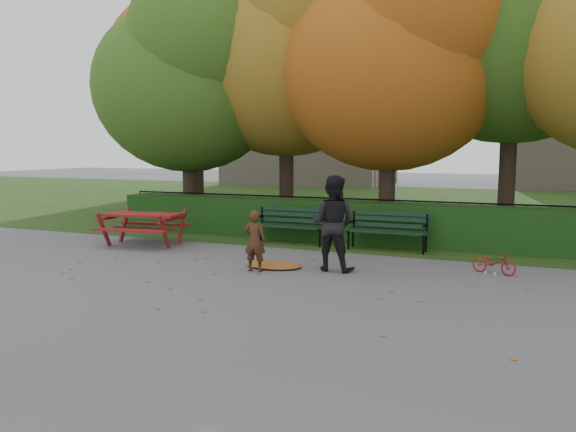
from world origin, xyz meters
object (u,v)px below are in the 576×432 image
at_px(tree_f, 200,55).
at_px(bicycle, 494,263).
at_px(picnic_table, 143,220).
at_px(tree_c, 401,51).
at_px(tree_b, 294,42).
at_px(tree_a, 193,73).
at_px(child, 255,241).
at_px(tree_d, 531,4).
at_px(adult, 333,223).
at_px(bench_right, 388,228).
at_px(bench_left, 291,222).

relative_size(tree_f, bicycle, 11.33).
bearing_deg(picnic_table, tree_c, 28.76).
bearing_deg(tree_b, tree_a, -156.95).
relative_size(tree_b, child, 7.54).
bearing_deg(bicycle, tree_d, 13.46).
xyz_separation_m(tree_d, child, (-4.61, -6.71, -5.40)).
bearing_deg(bicycle, tree_c, 51.72).
bearing_deg(tree_f, adult, -46.20).
bearing_deg(bench_right, bicycle, -35.41).
bearing_deg(tree_f, bicycle, -34.26).
bearing_deg(tree_c, picnic_table, -143.80).
relative_size(tree_c, bench_left, 4.44).
height_order(bench_left, picnic_table, bench_left).
bearing_deg(tree_a, bicycle, -22.35).
relative_size(picnic_table, bicycle, 2.44).
distance_m(tree_c, bench_right, 4.87).
distance_m(tree_b, tree_f, 5.32).
bearing_deg(tree_d, bench_right, -128.23).
height_order(tree_a, tree_b, tree_b).
distance_m(tree_a, tree_f, 4.31).
height_order(tree_d, adult, tree_d).
relative_size(tree_d, picnic_table, 4.84).
bearing_deg(tree_b, bench_right, -40.67).
bearing_deg(picnic_table, bench_left, 19.64).
distance_m(tree_b, tree_c, 3.42).
distance_m(tree_d, picnic_table, 11.18).
xyz_separation_m(bench_left, child, (0.57, -3.18, 0.06)).
bearing_deg(tree_b, tree_f, 152.01).
height_order(tree_b, bench_left, tree_b).
xyz_separation_m(tree_a, child, (4.46, -5.06, -3.94)).
distance_m(child, adult, 1.52).
xyz_separation_m(picnic_table, child, (3.73, -1.57, -0.02)).
distance_m(bench_right, child, 3.67).
bearing_deg(bench_left, adult, -53.07).
distance_m(tree_a, bench_right, 7.69).
relative_size(adult, bicycle, 2.24).
bearing_deg(picnic_table, adult, -17.55).
height_order(tree_d, bench_right, tree_d).
xyz_separation_m(tree_c, tree_d, (3.04, 1.27, 1.16)).
relative_size(tree_a, tree_c, 0.94).
xyz_separation_m(tree_b, bench_right, (3.54, -3.04, -4.88)).
bearing_deg(adult, tree_b, -58.55).
xyz_separation_m(tree_a, tree_c, (6.02, 0.38, 0.30)).
height_order(tree_a, tree_f, tree_f).
distance_m(tree_a, adult, 8.11).
height_order(bench_left, bicycle, bench_left).
height_order(tree_b, tree_d, tree_d).
height_order(bench_right, bicycle, bench_right).
bearing_deg(tree_f, tree_c, -22.35).
xyz_separation_m(tree_f, child, (6.40, -8.72, -5.11)).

